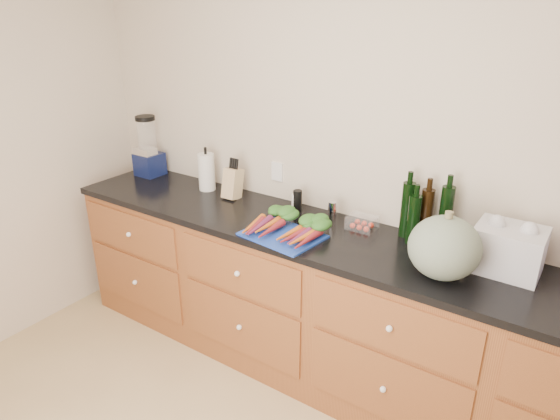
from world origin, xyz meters
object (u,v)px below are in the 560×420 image
Objects in this scene: knife_block at (233,183)px; tomato_box at (362,223)px; cutting_board at (283,235)px; carrots at (288,227)px; paper_towel at (207,172)px; squash at (444,248)px; blender_appliance at (148,150)px.

tomato_box is (0.90, 0.03, -0.06)m from knife_block.
cutting_board is 0.91× the size of carrots.
carrots is 2.88× the size of tomato_box.
paper_towel is at bearing 161.96° from carrots.
knife_block is at bearing -178.10° from tomato_box.
carrots is (-0.00, 0.05, 0.03)m from cutting_board.
tomato_box is at bearing 152.94° from squash.
paper_towel reaches higher than cutting_board.
paper_towel is at bearing 175.21° from knife_block.
carrots is 0.42m from tomato_box.
knife_block is (-1.43, 0.24, -0.05)m from squash.
paper_towel is (-1.67, 0.26, -0.02)m from squash.
cutting_board is 0.89m from paper_towel.
squash is 1.69m from paper_towel.
tomato_box is (-0.53, 0.27, -0.11)m from squash.
knife_block is (0.24, -0.02, -0.03)m from paper_towel.
blender_appliance is (-1.38, 0.32, 0.18)m from cutting_board.
blender_appliance is 1.70m from tomato_box.
cutting_board is 0.86m from squash.
squash reaches higher than carrots.
blender_appliance is at bearing 167.05° from cutting_board.
squash is 1.32× the size of paper_towel.
carrots is 0.64m from knife_block.
paper_towel is 1.14m from tomato_box.
cutting_board is 0.94× the size of blender_appliance.
carrots is 1.04× the size of blender_appliance.
squash is 1.69× the size of knife_block.
blender_appliance reaches higher than squash.
cutting_board is 2.62× the size of tomato_box.
tomato_box is at bearing 46.38° from cutting_board.
blender_appliance is at bearing -179.76° from paper_towel.
carrots is 2.32× the size of knife_block.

